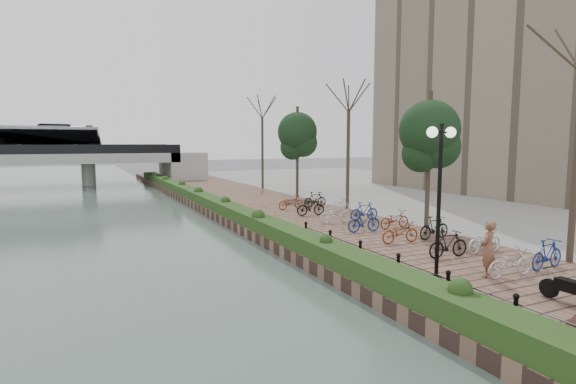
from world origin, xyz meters
TOP-DOWN VIEW (x-y plane):
  - ground at (0.00, 0.00)m, footprint 220.00×220.00m
  - promenade at (4.00, 17.50)m, footprint 8.00×75.00m
  - inland_pavement at (20.00, 17.50)m, footprint 24.00×75.00m
  - hedge at (0.60, 20.00)m, footprint 1.10×56.00m
  - chain_fence at (1.40, 2.00)m, footprint 0.10×14.10m
  - lamppost at (2.38, 2.44)m, footprint 1.02×0.32m
  - motorcycle at (3.95, -0.61)m, footprint 0.49×1.39m
  - pedestrian at (4.00, 2.00)m, footprint 0.75×0.64m
  - bicycle_parking at (5.49, 9.45)m, footprint 2.40×17.32m
  - street_trees at (8.00, 12.68)m, footprint 3.20×37.12m
  - bridge at (-13.97, 45.00)m, footprint 36.00×10.77m

SIDE VIEW (x-z plane):
  - ground at x=0.00m, z-range 0.00..0.00m
  - promenade at x=4.00m, z-range 0.00..0.50m
  - inland_pavement at x=20.00m, z-range 0.00..0.50m
  - hedge at x=0.60m, z-range 0.50..1.10m
  - chain_fence at x=1.40m, z-range 0.50..1.20m
  - motorcycle at x=3.95m, z-range 0.50..1.36m
  - bicycle_parking at x=5.49m, z-range 0.47..1.47m
  - pedestrian at x=4.00m, z-range 0.50..2.23m
  - bridge at x=-13.97m, z-range 0.12..6.62m
  - street_trees at x=8.00m, z-range 0.29..7.09m
  - lamppost at x=2.38m, z-range 1.54..6.18m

